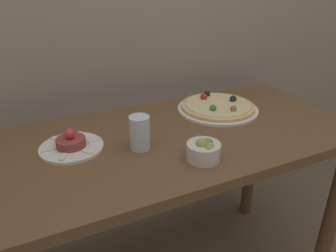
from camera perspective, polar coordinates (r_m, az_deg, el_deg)
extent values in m
cube|color=brown|center=(1.15, 1.94, -2.02)|extent=(1.27, 0.63, 0.03)
cylinder|color=brown|center=(1.53, 26.61, -13.87)|extent=(0.06, 0.06, 0.71)
cylinder|color=brown|center=(1.47, -24.50, -15.23)|extent=(0.06, 0.06, 0.71)
cylinder|color=brown|center=(1.81, 14.35, -5.44)|extent=(0.06, 0.06, 0.71)
cylinder|color=white|center=(1.34, 8.63, 2.93)|extent=(0.32, 0.32, 0.01)
cylinder|color=#E5C17F|center=(1.34, 8.66, 3.38)|extent=(0.29, 0.29, 0.01)
cylinder|color=beige|center=(1.34, 8.68, 3.72)|extent=(0.26, 0.26, 0.00)
sphere|color=#997047|center=(1.28, 11.33, 2.98)|extent=(0.03, 0.03, 0.03)
sphere|color=#B22D23|center=(1.38, 6.26, 5.08)|extent=(0.03, 0.03, 0.03)
sphere|color=#387F33|center=(1.27, 7.84, 3.12)|extent=(0.03, 0.03, 0.03)
sphere|color=black|center=(1.42, 6.84, 5.58)|extent=(0.03, 0.03, 0.03)
sphere|color=black|center=(1.38, 11.26, 4.66)|extent=(0.03, 0.03, 0.03)
cylinder|color=white|center=(1.09, -16.44, -3.59)|extent=(0.20, 0.20, 0.01)
cylinder|color=#933D38|center=(1.08, -16.56, -2.73)|extent=(0.09, 0.09, 0.03)
sphere|color=#E0384C|center=(1.06, -16.75, -1.30)|extent=(0.03, 0.03, 0.03)
cube|color=white|center=(1.09, -12.73, -2.47)|extent=(0.04, 0.02, 0.01)
cube|color=white|center=(1.14, -15.29, -1.47)|extent=(0.03, 0.04, 0.01)
cube|color=white|center=(1.14, -18.89, -2.18)|extent=(0.03, 0.04, 0.01)
cube|color=white|center=(1.08, -20.30, -3.97)|extent=(0.04, 0.02, 0.01)
cube|color=white|center=(1.02, -17.83, -5.17)|extent=(0.03, 0.04, 0.01)
cube|color=white|center=(1.03, -13.84, -4.37)|extent=(0.03, 0.04, 0.01)
cylinder|color=silver|center=(0.98, 6.18, -4.46)|extent=(0.10, 0.10, 0.05)
sphere|color=#8EA34C|center=(0.97, 6.20, -3.31)|extent=(0.03, 0.03, 0.03)
sphere|color=#668E42|center=(0.98, 6.72, -3.04)|extent=(0.03, 0.03, 0.03)
sphere|color=#8EA34C|center=(0.96, 7.28, -3.61)|extent=(0.03, 0.03, 0.03)
sphere|color=#8EA34C|center=(0.97, 5.88, -3.27)|extent=(0.04, 0.04, 0.04)
sphere|color=#8EA34C|center=(0.95, 7.04, -4.00)|extent=(0.02, 0.02, 0.02)
cylinder|color=silver|center=(1.03, -4.94, -1.17)|extent=(0.07, 0.07, 0.11)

